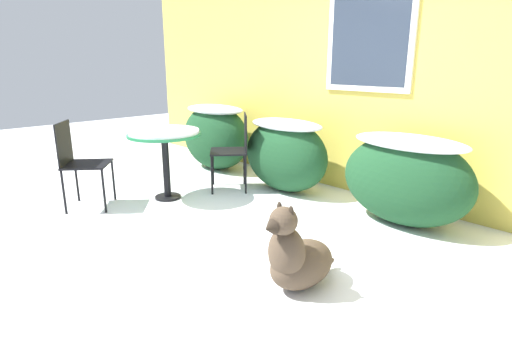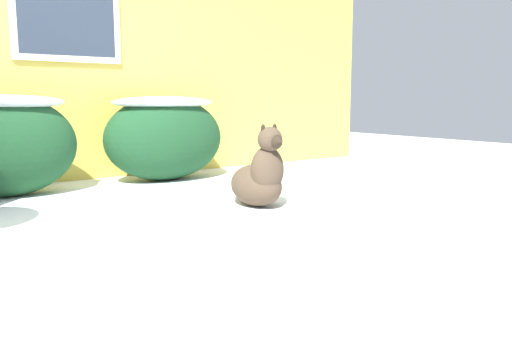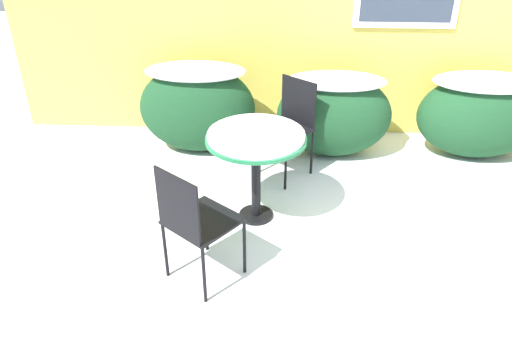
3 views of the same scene
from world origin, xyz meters
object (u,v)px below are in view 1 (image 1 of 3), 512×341
at_px(dog, 297,258).
at_px(patio_chair_far_side, 79,160).
at_px(patio_chair_near_table, 235,147).
at_px(patio_table, 164,139).

bearing_deg(dog, patio_chair_far_side, -168.48).
bearing_deg(patio_chair_far_side, patio_chair_near_table, -73.64).
bearing_deg(patio_chair_near_table, patio_table, -69.28).
bearing_deg(patio_table, dog, -9.37).
relative_size(patio_table, patio_chair_near_table, 0.87).
height_order(patio_table, patio_chair_far_side, patio_chair_far_side).
relative_size(patio_chair_near_table, patio_chair_far_side, 1.00).
height_order(patio_table, dog, patio_table).
relative_size(patio_chair_near_table, dog, 1.29).
height_order(patio_table, patio_chair_near_table, patio_chair_near_table).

